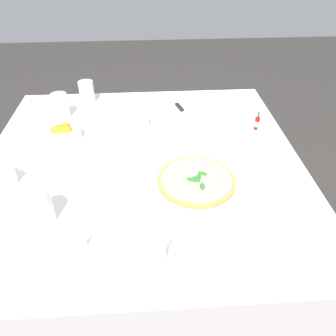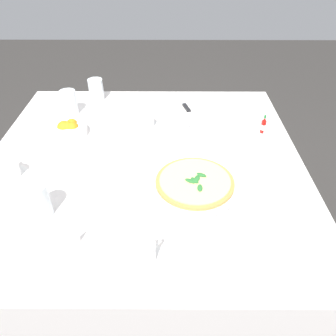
% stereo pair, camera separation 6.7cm
% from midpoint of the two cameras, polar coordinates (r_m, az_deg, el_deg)
% --- Properties ---
extents(ground_plane, '(8.00, 8.00, 0.00)m').
position_cam_midpoint_polar(ground_plane, '(1.81, -1.95, -17.64)').
color(ground_plane, '#33302D').
extents(dining_table, '(1.22, 1.22, 0.74)m').
position_cam_midpoint_polar(dining_table, '(1.35, -2.50, -2.63)').
color(dining_table, white).
rests_on(dining_table, ground_plane).
extents(pizza_plate, '(0.31, 0.31, 0.02)m').
position_cam_midpoint_polar(pizza_plate, '(1.15, 6.33, -2.91)').
color(pizza_plate, white).
rests_on(pizza_plate, dining_table).
extents(pizza, '(0.27, 0.27, 0.02)m').
position_cam_midpoint_polar(pizza, '(1.14, 6.38, -2.38)').
color(pizza, '#C68E47').
rests_on(pizza, pizza_plate).
extents(coffee_cup_far_left, '(0.13, 0.13, 0.07)m').
position_cam_midpoint_polar(coffee_cup_far_left, '(0.91, -2.36, -14.62)').
color(coffee_cup_far_left, white).
rests_on(coffee_cup_far_left, dining_table).
extents(coffee_cup_center_back, '(0.13, 0.13, 0.07)m').
position_cam_midpoint_polar(coffee_cup_center_back, '(1.28, -24.59, -0.40)').
color(coffee_cup_center_back, white).
rests_on(coffee_cup_center_back, dining_table).
extents(coffee_cup_left_edge, '(0.13, 0.13, 0.07)m').
position_cam_midpoint_polar(coffee_cup_left_edge, '(1.46, -2.62, 8.14)').
color(coffee_cup_left_edge, white).
rests_on(coffee_cup_left_edge, dining_table).
extents(coffee_cup_near_left, '(0.13, 0.13, 0.06)m').
position_cam_midpoint_polar(coffee_cup_near_left, '(1.43, 6.96, 6.94)').
color(coffee_cup_near_left, white).
rests_on(coffee_cup_near_left, dining_table).
extents(water_glass_near_right, '(0.07, 0.07, 0.11)m').
position_cam_midpoint_polar(water_glass_near_right, '(1.73, -11.21, 12.94)').
color(water_glass_near_right, white).
rests_on(water_glass_near_right, dining_table).
extents(water_glass_back_corner, '(0.07, 0.07, 0.11)m').
position_cam_midpoint_polar(water_glass_back_corner, '(1.08, -19.84, -5.68)').
color(water_glass_back_corner, white).
rests_on(water_glass_back_corner, dining_table).
extents(water_glass_far_right, '(0.07, 0.07, 0.11)m').
position_cam_midpoint_polar(water_glass_far_right, '(1.62, -15.59, 10.63)').
color(water_glass_far_right, white).
rests_on(water_glass_far_right, dining_table).
extents(napkin_folded, '(0.24, 0.17, 0.02)m').
position_cam_midpoint_polar(napkin_folded, '(1.63, 3.86, 10.65)').
color(napkin_folded, white).
rests_on(napkin_folded, dining_table).
extents(dinner_knife, '(0.19, 0.07, 0.01)m').
position_cam_midpoint_polar(dinner_knife, '(1.63, 3.84, 11.13)').
color(dinner_knife, silver).
rests_on(dinner_knife, napkin_folded).
extents(citrus_bowl, '(0.15, 0.15, 0.07)m').
position_cam_midpoint_polar(citrus_bowl, '(1.46, -15.56, 6.48)').
color(citrus_bowl, white).
rests_on(citrus_bowl, dining_table).
extents(hot_sauce_bottle, '(0.02, 0.02, 0.08)m').
position_cam_midpoint_polar(hot_sauce_bottle, '(1.49, 17.47, 7.01)').
color(hot_sauce_bottle, '#B7140F').
rests_on(hot_sauce_bottle, dining_table).
extents(salt_shaker, '(0.03, 0.03, 0.06)m').
position_cam_midpoint_polar(salt_shaker, '(1.51, 16.79, 7.28)').
color(salt_shaker, white).
rests_on(salt_shaker, dining_table).
extents(pepper_shaker, '(0.03, 0.03, 0.06)m').
position_cam_midpoint_polar(pepper_shaker, '(1.47, 18.03, 6.13)').
color(pepper_shaker, white).
rests_on(pepper_shaker, dining_table).
extents(menu_card, '(0.08, 0.05, 0.06)m').
position_cam_midpoint_polar(menu_card, '(0.96, -15.24, -12.84)').
color(menu_card, white).
rests_on(menu_card, dining_table).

